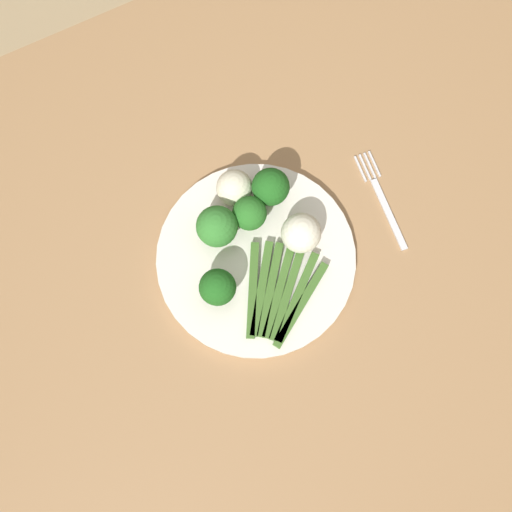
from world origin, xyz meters
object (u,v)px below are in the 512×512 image
at_px(dining_table, 277,281).
at_px(broccoli_right, 217,227).
at_px(broccoli_outer_edge, 218,287).
at_px(fork, 382,199).
at_px(plate, 256,258).
at_px(broccoli_front_left, 250,214).
at_px(cauliflower_mid, 301,233).
at_px(asparagus_bundle, 278,294).
at_px(cauliflower_near_fork, 235,188).
at_px(broccoli_left, 271,187).

bearing_deg(dining_table, broccoli_right, 125.17).
xyz_separation_m(broccoli_outer_edge, fork, (0.29, 0.02, -0.05)).
relative_size(dining_table, plate, 5.02).
relative_size(broccoli_front_left, cauliflower_mid, 1.05).
height_order(asparagus_bundle, broccoli_front_left, broccoli_front_left).
height_order(dining_table, asparagus_bundle, asparagus_bundle).
distance_m(asparagus_bundle, fork, 0.22).
relative_size(asparagus_bundle, cauliflower_mid, 2.67).
distance_m(asparagus_bundle, broccoli_outer_edge, 0.09).
height_order(plate, asparagus_bundle, asparagus_bundle).
height_order(broccoli_front_left, broccoli_outer_edge, broccoli_outer_edge).
xyz_separation_m(plate, cauliflower_near_fork, (0.02, 0.10, 0.03)).
height_order(broccoli_right, cauliflower_mid, broccoli_right).
distance_m(broccoli_left, broccoli_right, 0.10).
height_order(plate, broccoli_front_left, broccoli_front_left).
xyz_separation_m(broccoli_left, broccoli_outer_edge, (-0.13, -0.10, -0.00)).
bearing_deg(broccoli_left, cauliflower_mid, -83.46).
xyz_separation_m(asparagus_bundle, broccoli_outer_edge, (-0.07, 0.04, 0.03)).
bearing_deg(asparagus_bundle, plate, 45.66).
height_order(asparagus_bundle, broccoli_left, broccoli_left).
bearing_deg(cauliflower_near_fork, fork, -27.54).
height_order(broccoli_front_left, broccoli_right, broccoli_right).
relative_size(dining_table, asparagus_bundle, 9.49).
bearing_deg(broccoli_right, broccoli_front_left, -1.47).
distance_m(broccoli_right, cauliflower_mid, 0.12).
height_order(cauliflower_near_fork, cauliflower_mid, cauliflower_mid).
relative_size(broccoli_outer_edge, cauliflower_mid, 1.10).
bearing_deg(fork, broccoli_left, 69.91).
distance_m(asparagus_bundle, cauliflower_mid, 0.09).
height_order(asparagus_bundle, broccoli_right, broccoli_right).
height_order(dining_table, plate, plate).
relative_size(asparagus_bundle, cauliflower_near_fork, 2.88).
relative_size(plate, broccoli_right, 4.03).
xyz_separation_m(broccoli_left, cauliflower_near_fork, (-0.05, 0.03, -0.01)).
distance_m(broccoli_left, cauliflower_mid, 0.08).
xyz_separation_m(dining_table, broccoli_outer_edge, (-0.10, 0.01, 0.14)).
relative_size(broccoli_right, cauliflower_mid, 1.25).
xyz_separation_m(asparagus_bundle, cauliflower_mid, (0.07, 0.06, 0.02)).
height_order(dining_table, broccoli_right, broccoli_right).
bearing_deg(asparagus_bundle, cauliflower_mid, -5.46).
bearing_deg(broccoli_front_left, fork, -15.76).
distance_m(dining_table, asparagus_bundle, 0.12).
bearing_deg(fork, dining_table, 104.32).
relative_size(broccoli_front_left, fork, 0.37).
bearing_deg(broccoli_front_left, cauliflower_near_fork, 90.83).
distance_m(plate, broccoli_right, 0.08).
bearing_deg(cauliflower_mid, broccoli_left, 96.54).
bearing_deg(asparagus_bundle, broccoli_front_left, 36.27).
bearing_deg(broccoli_outer_edge, plate, 17.85).
bearing_deg(asparagus_bundle, broccoli_outer_edge, 103.83).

